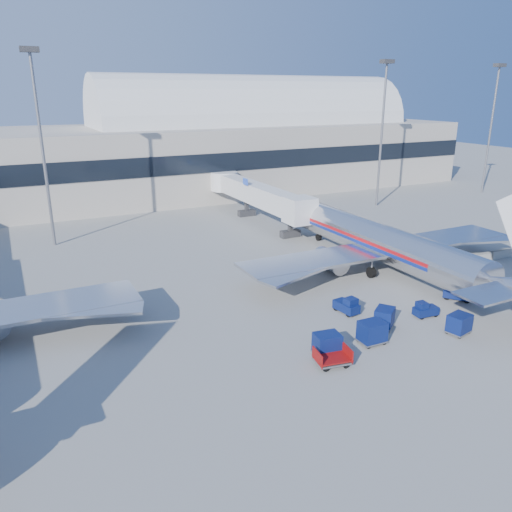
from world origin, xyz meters
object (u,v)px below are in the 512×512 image
barrier_mid (480,258)px  tug_left (347,305)px  tug_lead (425,310)px  cart_train_c (327,344)px  airliner_main (387,244)px  cart_train_b (372,332)px  jetbridge_near (253,193)px  mast_west (39,120)px  mast_far_east (493,110)px  cart_train_a (384,317)px  mast_east (383,113)px  barrier_near (458,262)px  barrier_far (500,254)px  cart_open_red (332,359)px  tug_right (457,292)px  cart_solo_near (459,324)px

barrier_mid → tug_left: 21.67m
tug_lead → cart_train_c: 11.18m
airliner_main → cart_train_b: size_ratio=18.61×
jetbridge_near → mast_west: bearing=-178.3°
barrier_mid → mast_far_east: bearing=39.7°
cart_train_c → cart_train_a: bearing=23.0°
mast_east → barrier_near: 33.67m
mast_west → barrier_mid: mast_west is taller
barrier_far → tug_lead: tug_lead is taller
barrier_near → cart_train_a: (-16.94, -7.88, 0.41)m
airliner_main → cart_train_b: bearing=-133.7°
barrier_near → barrier_far: size_ratio=1.00×
mast_east → cart_open_red: 54.88m
barrier_far → tug_right: size_ratio=1.13×
mast_west → barrier_mid: 51.92m
airliner_main → tug_lead: (-4.53, -10.32, -2.32)m
mast_west → cart_solo_near: bearing=-57.1°
barrier_mid → tug_right: size_ratio=1.13×
mast_west → cart_solo_near: mast_west is taller
jetbridge_near → barrier_mid: 32.09m
mast_west → tug_right: (30.70, -34.38, -14.08)m
mast_west → mast_east: 50.00m
jetbridge_near → barrier_far: 33.63m
cart_train_a → cart_train_c: size_ratio=1.09×
mast_far_east → cart_open_red: 73.73m
tug_lead → cart_train_c: (-11.03, -1.76, 0.29)m
mast_far_east → barrier_far: bearing=-137.4°
tug_lead → barrier_near: bearing=37.6°
barrier_near → tug_left: tug_left is taller
mast_east → barrier_mid: 32.64m
barrier_near → cart_train_a: size_ratio=1.31×
barrier_far → cart_train_c: (-30.16, -9.58, 0.44)m
barrier_mid → tug_right: bearing=-149.0°
barrier_near → cart_train_c: size_ratio=1.43×
mast_east → cart_train_a: size_ratio=9.87×
mast_west → tug_right: 48.19m
barrier_far → tug_right: 15.30m
mast_far_east → cart_train_c: 72.62m
barrier_near → tug_left: bearing=-166.4°
barrier_near → tug_left: 18.45m
barrier_near → cart_solo_near: cart_solo_near is taller
jetbridge_near → mast_east: (22.40, -0.81, 10.86)m
mast_east → barrier_near: size_ratio=7.53×
airliner_main → mast_east: bearing=51.9°
mast_far_east → cart_open_red: size_ratio=8.71×
airliner_main → cart_open_red: bearing=-140.1°
barrier_mid → cart_train_c: cart_train_c is taller
barrier_mid → cart_train_a: (-20.24, -7.88, 0.41)m
mast_east → tug_left: mast_east is taller
mast_west → cart_open_red: bearing=-70.2°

